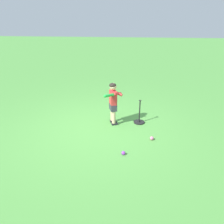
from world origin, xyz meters
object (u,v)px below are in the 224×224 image
Objects in this scene: child_batter at (113,100)px; play_ball_far_left at (152,138)px; batting_tee at (139,119)px; play_ball_center_lawn at (123,153)px.

child_batter is 12.75× the size of play_ball_far_left.
play_ball_center_lawn is at bearing 77.08° from batting_tee.
child_batter is 13.40× the size of play_ball_center_lawn.
child_batter reaches higher than play_ball_center_lawn.
child_batter is 1.74× the size of batting_tee.
play_ball_center_lawn is 1.55m from batting_tee.
play_ball_far_left is 0.90m from batting_tee.
batting_tee is at bearing -102.92° from play_ball_center_lawn.
child_batter reaches higher than play_ball_far_left.
batting_tee reaches higher than play_ball_far_left.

